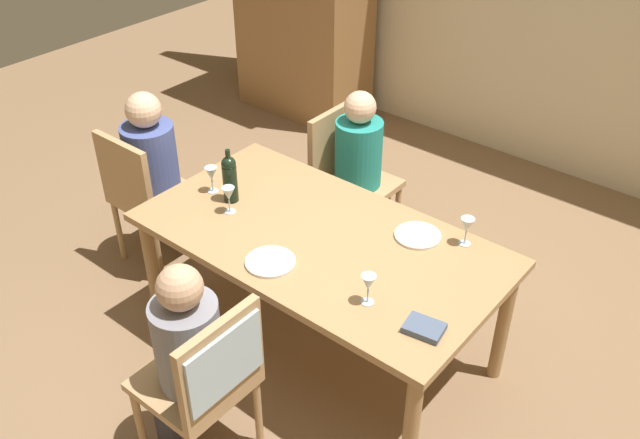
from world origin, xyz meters
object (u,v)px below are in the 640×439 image
at_px(person_man_bearded, 362,162).
at_px(wine_glass_far, 368,284).
at_px(wine_glass_near_left, 211,174).
at_px(wine_glass_centre, 229,195).
at_px(person_man_guest, 156,166).
at_px(wine_bottle_tall_green, 230,178).
at_px(chair_left_end, 144,192).
at_px(chair_far_left, 346,171).
at_px(dinner_plate_host, 418,236).
at_px(dinner_plate_guest_left, 270,262).
at_px(person_woman_host, 185,350).
at_px(dining_table, 320,249).
at_px(wine_glass_near_right, 467,226).
at_px(chair_near, 211,374).

height_order(person_man_bearded, wine_glass_far, person_man_bearded).
xyz_separation_m(wine_glass_near_left, wine_glass_centre, (0.21, -0.08, 0.00)).
relative_size(person_man_guest, wine_bottle_tall_green, 3.77).
bearing_deg(person_man_bearded, chair_left_end, -43.40).
relative_size(chair_far_left, wine_glass_far, 6.17).
distance_m(person_man_bearded, wine_glass_near_left, 1.00).
height_order(wine_glass_centre, dinner_plate_host, wine_glass_centre).
height_order(person_man_bearded, dinner_plate_guest_left, person_man_bearded).
bearing_deg(dinner_plate_guest_left, chair_far_left, 110.90).
bearing_deg(person_woman_host, dining_table, -1.68).
bearing_deg(dining_table, wine_glass_near_right, 34.16).
relative_size(chair_near, wine_glass_centre, 6.17).
relative_size(dining_table, person_woman_host, 1.67).
bearing_deg(dining_table, person_woman_host, -91.68).
height_order(chair_near, person_woman_host, person_woman_host).
distance_m(dining_table, wine_bottle_tall_green, 0.61).
xyz_separation_m(chair_far_left, person_man_guest, (-0.79, -0.85, 0.13)).
relative_size(chair_far_left, wine_glass_near_right, 6.17).
xyz_separation_m(wine_glass_far, dinner_plate_guest_left, (-0.51, -0.06, -0.10)).
height_order(dining_table, chair_far_left, chair_far_left).
distance_m(person_woman_host, dinner_plate_guest_left, 0.57).
bearing_deg(chair_near, dining_table, 8.08).
height_order(wine_glass_near_left, wine_glass_far, same).
bearing_deg(wine_bottle_tall_green, dinner_plate_guest_left, -26.96).
xyz_separation_m(dining_table, chair_far_left, (-0.50, 0.87, -0.14)).
distance_m(wine_glass_near_right, dinner_plate_host, 0.25).
bearing_deg(dinner_plate_guest_left, person_man_bearded, 105.99).
distance_m(person_man_bearded, dinner_plate_host, 0.96).
bearing_deg(chair_far_left, wine_glass_far, 40.78).
distance_m(chair_left_end, person_man_guest, 0.17).
bearing_deg(wine_glass_far, wine_glass_near_right, 79.90).
bearing_deg(wine_glass_centre, person_man_guest, 168.92).
xyz_separation_m(wine_bottle_tall_green, dinner_plate_host, (0.94, 0.35, -0.13)).
height_order(chair_near, person_man_guest, person_man_guest).
xyz_separation_m(person_man_guest, wine_glass_far, (1.76, -0.27, 0.20)).
height_order(chair_left_end, wine_glass_far, chair_left_end).
bearing_deg(chair_left_end, dinner_plate_guest_left, -10.20).
bearing_deg(person_man_guest, wine_glass_centre, -11.08).
distance_m(chair_far_left, person_woman_host, 1.81).
xyz_separation_m(dining_table, wine_glass_near_right, (0.58, 0.39, 0.19)).
bearing_deg(wine_glass_near_left, wine_bottle_tall_green, 0.88).
bearing_deg(chair_left_end, person_man_bearded, 46.60).
bearing_deg(wine_glass_far, wine_glass_near_left, 170.39).
distance_m(dining_table, chair_far_left, 1.01).
height_order(wine_glass_centre, wine_glass_far, same).
height_order(chair_left_end, wine_glass_near_left, chair_left_end).
xyz_separation_m(person_woman_host, wine_glass_centre, (-0.47, 0.74, 0.22)).
distance_m(wine_bottle_tall_green, wine_glass_far, 1.06).
distance_m(person_woman_host, wine_glass_far, 0.83).
distance_m(dining_table, dinner_plate_guest_left, 0.33).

